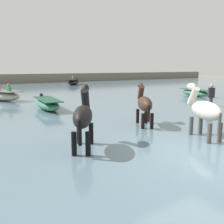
# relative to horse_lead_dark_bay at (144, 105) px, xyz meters

# --- Properties ---
(ground_plane) EXTENTS (120.00, 120.00, 0.00)m
(ground_plane) POSITION_rel_horse_lead_dark_bay_xyz_m (-0.80, -3.32, -1.15)
(ground_plane) COLOR #84755B
(water_surface) EXTENTS (90.00, 90.00, 0.37)m
(water_surface) POSITION_rel_horse_lead_dark_bay_xyz_m (-0.80, 6.68, -0.96)
(water_surface) COLOR slate
(water_surface) RESTS_ON ground
(horse_lead_dark_bay) EXTENTS (1.10, 1.71, 1.94)m
(horse_lead_dark_bay) POSITION_rel_horse_lead_dark_bay_xyz_m (0.00, 0.00, 0.00)
(horse_lead_dark_bay) COLOR #382319
(horse_lead_dark_bay) RESTS_ON ground
(horse_trailing_black) EXTENTS (1.28, 1.75, 2.04)m
(horse_trailing_black) POSITION_rel_horse_lead_dark_bay_xyz_m (-3.15, -1.26, 0.06)
(horse_trailing_black) COLOR black
(horse_trailing_black) RESTS_ON ground
(horse_flank_pinto) EXTENTS (0.94, 1.84, 2.01)m
(horse_flank_pinto) POSITION_rel_horse_lead_dark_bay_xyz_m (0.42, -2.32, 0.05)
(horse_flank_pinto) COLOR beige
(horse_flank_pinto) RESTS_ON ground
(boat_mid_channel) EXTENTS (2.69, 3.74, 1.14)m
(boat_mid_channel) POSITION_rel_horse_lead_dark_bay_xyz_m (-3.34, 10.75, -0.43)
(boat_mid_channel) COLOR #B2AD9E
(boat_mid_channel) RESTS_ON water_surface
(boat_distant_east) EXTENTS (1.21, 2.79, 0.99)m
(boat_distant_east) POSITION_rel_horse_lead_dark_bay_xyz_m (9.58, 5.44, -0.51)
(boat_distant_east) COLOR #337556
(boat_distant_east) RESTS_ON water_surface
(boat_far_inshore) EXTENTS (3.02, 3.33, 1.13)m
(boat_far_inshore) POSITION_rel_horse_lead_dark_bay_xyz_m (7.25, 22.61, -0.45)
(boat_far_inshore) COLOR black
(boat_far_inshore) RESTS_ON water_surface
(boat_far_offshore) EXTENTS (1.21, 3.12, 0.69)m
(boat_far_offshore) POSITION_rel_horse_lead_dark_bay_xyz_m (-1.87, 5.49, -0.50)
(boat_far_offshore) COLOR #337556
(boat_far_offshore) RESTS_ON water_surface
(person_spectator_far) EXTENTS (0.38, 0.35, 1.63)m
(person_spectator_far) POSITION_rel_horse_lead_dark_bay_xyz_m (6.13, 1.56, -0.28)
(person_spectator_far) COLOR #383842
(person_spectator_far) RESTS_ON ground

